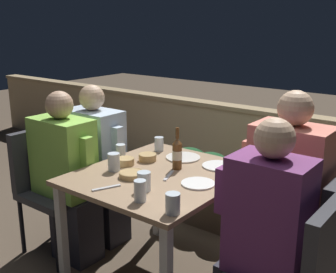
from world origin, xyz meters
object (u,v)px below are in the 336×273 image
object	(u,v)px
chair_left_far	(81,165)
person_purple_stripe	(261,240)
person_green_blouse	(68,177)
chair_right_near	(300,270)
person_coral_top	(282,205)
chair_left_near	(50,178)
person_blue_shirt	(98,164)
chair_right_far	(316,234)
beer_bottle	(177,153)

from	to	relation	value
chair_left_far	person_purple_stripe	xyz separation A→B (m)	(1.72, -0.34, 0.08)
person_green_blouse	chair_right_near	distance (m)	1.69
person_purple_stripe	person_coral_top	bearing A→B (deg)	98.57
chair_left_near	person_green_blouse	distance (m)	0.21
person_blue_shirt	person_purple_stripe	distance (m)	1.55
chair_left_far	chair_right_near	world-z (taller)	same
person_blue_shirt	chair_right_far	distance (m)	1.66
person_green_blouse	person_blue_shirt	world-z (taller)	same
chair_left_near	person_blue_shirt	distance (m)	0.37
chair_left_far	chair_right_far	world-z (taller)	same
chair_left_far	beer_bottle	bearing A→B (deg)	-2.10
chair_left_far	person_blue_shirt	size ratio (longest dim) A/B	0.75
chair_right_far	person_coral_top	xyz separation A→B (m)	(-0.20, 0.00, 0.11)
chair_right_near	chair_left_near	bearing A→B (deg)	179.42
chair_left_near	person_coral_top	size ratio (longest dim) A/B	0.69
chair_left_near	chair_left_far	distance (m)	0.32
chair_left_far	person_coral_top	bearing A→B (deg)	1.60
chair_left_near	person_green_blouse	bearing A→B (deg)	0.00
chair_left_near	beer_bottle	distance (m)	1.04
chair_left_far	chair_right_near	distance (m)	1.96
chair_left_near	person_blue_shirt	bearing A→B (deg)	61.16
chair_left_near	chair_right_far	distance (m)	1.87
beer_bottle	person_coral_top	bearing A→B (deg)	6.95
chair_right_near	person_purple_stripe	distance (m)	0.22
chair_left_near	person_green_blouse	size ratio (longest dim) A/B	0.75
person_blue_shirt	chair_right_near	bearing A→B (deg)	-11.16
chair_right_far	person_green_blouse	bearing A→B (deg)	-167.32
person_purple_stripe	beer_bottle	bearing A→B (deg)	157.62
person_green_blouse	beer_bottle	world-z (taller)	person_green_blouse
chair_left_far	person_blue_shirt	distance (m)	0.21
person_green_blouse	chair_left_near	bearing A→B (deg)	-180.00
person_coral_top	beer_bottle	world-z (taller)	person_coral_top
chair_left_far	person_blue_shirt	bearing A→B (deg)	-0.00
chair_left_near	chair_right_far	size ratio (longest dim) A/B	1.00
chair_right_far	person_blue_shirt	bearing A→B (deg)	-178.39
person_blue_shirt	chair_right_near	world-z (taller)	person_blue_shirt
person_blue_shirt	chair_right_far	size ratio (longest dim) A/B	1.33
chair_left_near	chair_right_far	bearing A→B (deg)	11.29
chair_right_near	person_purple_stripe	size ratio (longest dim) A/B	0.73
chair_right_far	chair_left_near	bearing A→B (deg)	-168.71
person_green_blouse	chair_left_far	world-z (taller)	person_green_blouse
chair_right_far	beer_bottle	distance (m)	0.94
chair_left_near	person_coral_top	xyz separation A→B (m)	(1.63, 0.37, 0.11)
chair_left_near	chair_right_far	world-z (taller)	same
chair_left_near	person_coral_top	distance (m)	1.68
person_blue_shirt	chair_right_near	distance (m)	1.76
chair_right_far	beer_bottle	world-z (taller)	beer_bottle
person_green_blouse	beer_bottle	size ratio (longest dim) A/B	4.48
person_blue_shirt	person_coral_top	size ratio (longest dim) A/B	0.92
person_blue_shirt	chair_right_near	xyz separation A→B (m)	(1.72, -0.34, -0.05)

